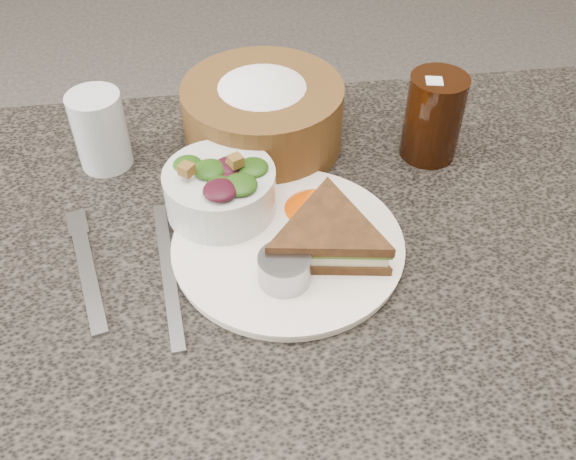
# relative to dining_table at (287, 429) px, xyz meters

# --- Properties ---
(dining_table) EXTENTS (1.00, 0.70, 0.75)m
(dining_table) POSITION_rel_dining_table_xyz_m (0.00, 0.00, 0.00)
(dining_table) COLOR black
(dining_table) RESTS_ON floor
(dinner_plate) EXTENTS (0.25, 0.25, 0.01)m
(dinner_plate) POSITION_rel_dining_table_xyz_m (0.00, 0.02, 0.38)
(dinner_plate) COLOR silver
(dinner_plate) RESTS_ON dining_table
(sandwich) EXTENTS (0.17, 0.17, 0.04)m
(sandwich) POSITION_rel_dining_table_xyz_m (0.04, -0.00, 0.41)
(sandwich) COLOR #4C2A16
(sandwich) RESTS_ON dinner_plate
(salad_bowl) EXTENTS (0.17, 0.17, 0.07)m
(salad_bowl) POSITION_rel_dining_table_xyz_m (-0.07, 0.08, 0.42)
(salad_bowl) COLOR silver
(salad_bowl) RESTS_ON dinner_plate
(dressing_ramekin) EXTENTS (0.07, 0.07, 0.03)m
(dressing_ramekin) POSITION_rel_dining_table_xyz_m (-0.01, -0.04, 0.40)
(dressing_ramekin) COLOR gray
(dressing_ramekin) RESTS_ON dinner_plate
(orange_wedge) EXTENTS (0.09, 0.09, 0.03)m
(orange_wedge) POSITION_rel_dining_table_xyz_m (0.04, 0.07, 0.40)
(orange_wedge) COLOR #E94C00
(orange_wedge) RESTS_ON dinner_plate
(fork) EXTENTS (0.05, 0.17, 0.00)m
(fork) POSITION_rel_dining_table_xyz_m (-0.22, 0.00, 0.38)
(fork) COLOR gray
(fork) RESTS_ON dining_table
(knife) EXTENTS (0.03, 0.21, 0.00)m
(knife) POSITION_rel_dining_table_xyz_m (-0.13, -0.00, 0.38)
(knife) COLOR #90939B
(knife) RESTS_ON dining_table
(bread_basket) EXTENTS (0.27, 0.27, 0.12)m
(bread_basket) POSITION_rel_dining_table_xyz_m (-0.00, 0.22, 0.43)
(bread_basket) COLOR brown
(bread_basket) RESTS_ON dining_table
(cola_glass) EXTENTS (0.09, 0.09, 0.12)m
(cola_glass) POSITION_rel_dining_table_xyz_m (0.21, 0.17, 0.44)
(cola_glass) COLOR black
(cola_glass) RESTS_ON dining_table
(water_glass) EXTENTS (0.08, 0.08, 0.10)m
(water_glass) POSITION_rel_dining_table_xyz_m (-0.21, 0.20, 0.42)
(water_glass) COLOR silver
(water_glass) RESTS_ON dining_table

